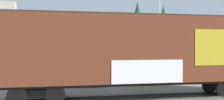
% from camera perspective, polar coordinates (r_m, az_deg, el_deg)
% --- Properties ---
extents(ground_plane, '(260.00, 260.00, 0.00)m').
position_cam_1_polar(ground_plane, '(16.11, 10.16, -9.00)').
color(ground_plane, slate).
extents(track, '(60.02, 3.75, 0.08)m').
position_cam_1_polar(track, '(15.29, 0.34, -9.36)').
color(track, '#4C4742').
rests_on(track, ground_plane).
extents(freight_car, '(15.12, 3.52, 4.44)m').
position_cam_1_polar(freight_car, '(15.46, 5.60, -0.09)').
color(freight_car, '#5B2B19').
rests_on(freight_car, ground_plane).
extents(flagpole, '(1.16, 0.61, 8.76)m').
position_cam_1_polar(flagpole, '(28.77, 9.47, 5.79)').
color(flagpole, silver).
rests_on(flagpole, ground_plane).
extents(hillside, '(123.47, 40.95, 13.61)m').
position_cam_1_polar(hillside, '(80.13, -6.90, 2.08)').
color(hillside, silver).
rests_on(hillside, ground_plane).
extents(parked_car_silver, '(4.19, 2.18, 1.60)m').
position_cam_1_polar(parked_car_silver, '(20.39, -7.57, -4.63)').
color(parked_car_silver, '#B7BABF').
rests_on(parked_car_silver, ground_plane).
extents(parked_car_green, '(4.69, 2.21, 1.79)m').
position_cam_1_polar(parked_car_green, '(21.76, 7.79, -4.13)').
color(parked_car_green, '#1E5933').
rests_on(parked_car_green, ground_plane).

